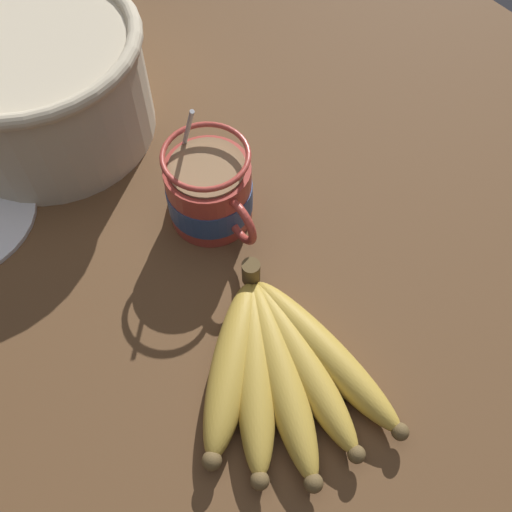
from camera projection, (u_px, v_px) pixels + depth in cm
name	position (u px, v px, depth cm)	size (l,w,h in cm)	color
table	(235.00, 296.00, 64.57)	(126.45, 126.45, 3.50)	brown
coffee_mug	(210.00, 192.00, 64.62)	(16.24, 9.86, 15.42)	#B23D33
banana_bunch	(278.00, 366.00, 56.26)	(23.47, 18.87, 4.44)	brown
woven_basket	(39.00, 82.00, 69.30)	(27.37, 27.37, 14.64)	beige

